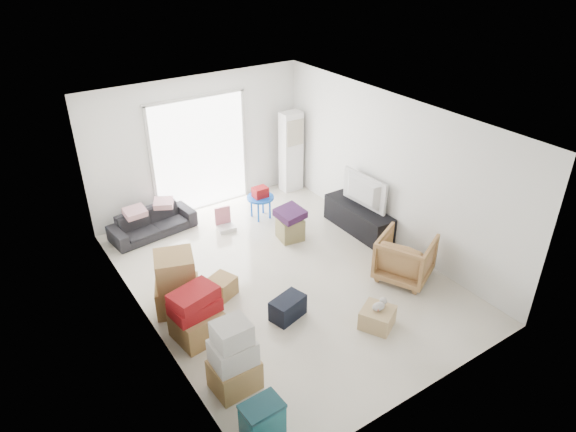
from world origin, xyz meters
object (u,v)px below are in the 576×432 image
(wood_crate, at_px, (377,318))
(sofa, at_px, (152,219))
(television, at_px, (360,203))
(armchair, at_px, (405,255))
(storage_bins, at_px, (262,422))
(kids_table, at_px, (260,196))
(ac_tower, at_px, (291,152))
(tv_console, at_px, (358,219))
(ottoman, at_px, (290,229))

(wood_crate, bearing_deg, sofa, 112.16)
(television, relative_size, wood_crate, 2.43)
(sofa, relative_size, armchair, 1.87)
(storage_bins, bearing_deg, television, 36.83)
(television, xyz_separation_m, kids_table, (-1.28, 1.46, -0.11))
(sofa, bearing_deg, kids_table, -23.38)
(ac_tower, xyz_separation_m, tv_console, (0.05, -2.21, -0.62))
(television, bearing_deg, storage_bins, 123.58)
(ac_tower, relative_size, kids_table, 2.65)
(ottoman, bearing_deg, kids_table, 92.26)
(storage_bins, bearing_deg, wood_crate, 16.43)
(armchair, bearing_deg, kids_table, -9.08)
(ac_tower, height_order, storage_bins, ac_tower)
(armchair, bearing_deg, ottoman, -2.67)
(television, distance_m, armchair, 1.62)
(tv_console, height_order, storage_bins, storage_bins)
(sofa, height_order, storage_bins, sofa)
(armchair, height_order, ottoman, armchair)
(ac_tower, relative_size, sofa, 1.11)
(tv_console, xyz_separation_m, storage_bins, (-3.90, -2.92, 0.01))
(ac_tower, distance_m, tv_console, 2.29)
(tv_console, bearing_deg, ottoman, 159.09)
(sofa, height_order, ottoman, sofa)
(armchair, height_order, kids_table, armchair)
(ac_tower, relative_size, ottoman, 4.16)
(armchair, xyz_separation_m, kids_table, (-0.91, 3.03, 0.05))
(ac_tower, distance_m, wood_crate, 4.73)
(television, height_order, storage_bins, television)
(ottoman, distance_m, kids_table, 1.02)
(armchair, relative_size, storage_bins, 1.59)
(armchair, xyz_separation_m, ottoman, (-0.88, 2.04, -0.21))
(armchair, height_order, wood_crate, armchair)
(ac_tower, height_order, kids_table, ac_tower)
(television, distance_m, storage_bins, 4.88)
(wood_crate, bearing_deg, ottoman, 83.62)
(ottoman, xyz_separation_m, kids_table, (-0.04, 0.99, 0.26))
(sofa, distance_m, armchair, 4.66)
(television, xyz_separation_m, armchair, (-0.36, -1.57, -0.16))
(ac_tower, relative_size, wood_crate, 3.98)
(armchair, distance_m, storage_bins, 3.79)
(tv_console, xyz_separation_m, sofa, (-3.29, 2.06, 0.05))
(tv_console, distance_m, storage_bins, 4.87)
(armchair, relative_size, kids_table, 1.28)
(tv_console, bearing_deg, storage_bins, -143.17)
(tv_console, relative_size, wood_crate, 3.49)
(television, bearing_deg, ac_tower, -1.95)
(sofa, height_order, armchair, armchair)
(storage_bins, bearing_deg, tv_console, 36.83)
(storage_bins, relative_size, ottoman, 1.27)
(kids_table, relative_size, wood_crate, 1.51)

